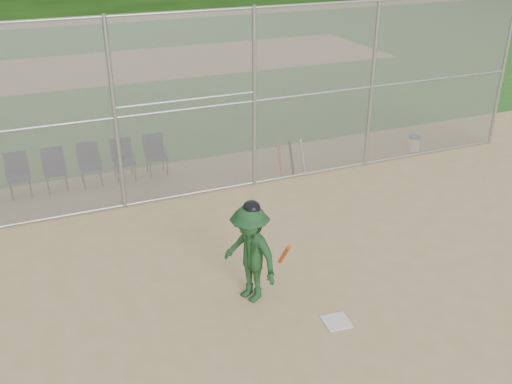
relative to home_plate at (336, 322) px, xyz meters
name	(u,v)px	position (x,y,z in m)	size (l,w,h in m)	color
ground	(319,322)	(-0.25, 0.11, -0.01)	(100.00, 100.00, 0.00)	tan
grass_strip	(113,67)	(-0.25, 18.11, 0.00)	(100.00, 100.00, 0.00)	#255E1C
dirt_patch_far	(113,67)	(-0.25, 18.11, 0.00)	(24.00, 24.00, 0.00)	tan
backstop_fence	(210,103)	(-0.25, 5.11, 2.06)	(16.09, 0.09, 4.00)	gray
home_plate	(336,322)	(0.00, 0.00, 0.00)	(0.39, 0.39, 0.02)	silver
batter_at_plate	(250,253)	(-0.98, 1.09, 0.84)	(1.00, 1.33, 1.75)	#1B4520
water_cooler	(414,143)	(5.50, 5.49, 0.19)	(0.31, 0.31, 0.40)	white
spare_bats	(291,158)	(1.81, 5.35, 0.40)	(0.66, 0.38, 0.82)	#D84C14
chair_3	(19,176)	(-4.26, 6.55, 0.47)	(0.54, 0.52, 0.96)	#0F0E34
chair_4	(55,171)	(-3.49, 6.55, 0.47)	(0.54, 0.52, 0.96)	#0F0E34
chair_5	(90,165)	(-2.72, 6.55, 0.47)	(0.54, 0.52, 0.96)	#0F0E34
chair_6	(124,161)	(-1.95, 6.55, 0.47)	(0.54, 0.52, 0.96)	#0F0E34
chair_7	(156,156)	(-1.18, 6.55, 0.47)	(0.54, 0.52, 0.96)	#0F0E34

